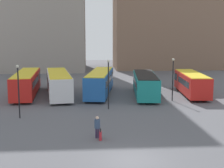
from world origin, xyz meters
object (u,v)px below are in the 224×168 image
(bus_0, at_px, (27,83))
(bus_2, at_px, (100,82))
(traveler, at_px, (97,125))
(suitcase, at_px, (101,136))
(lamp_post_3, at_px, (173,76))
(lamp_post_1, at_px, (108,80))
(bus_3, at_px, (145,84))
(lamp_post_0, at_px, (18,87))
(bus_4, at_px, (191,83))
(bus_1, at_px, (58,83))

(bus_0, bearing_deg, bus_2, -95.56)
(traveler, xyz_separation_m, suitcase, (0.22, -0.47, -0.67))
(suitcase, bearing_deg, lamp_post_3, -29.97)
(lamp_post_1, bearing_deg, bus_3, 53.69)
(bus_3, relative_size, lamp_post_1, 2.19)
(lamp_post_0, bearing_deg, suitcase, -42.75)
(bus_0, bearing_deg, lamp_post_0, -176.56)
(bus_2, bearing_deg, suitcase, -173.36)
(lamp_post_1, bearing_deg, bus_4, 32.74)
(bus_0, distance_m, bus_2, 9.39)
(lamp_post_1, bearing_deg, bus_2, 93.87)
(bus_4, distance_m, suitcase, 20.83)
(bus_3, relative_size, bus_4, 1.09)
(lamp_post_0, bearing_deg, bus_2, 55.37)
(bus_4, relative_size, lamp_post_0, 2.09)
(bus_3, height_order, suitcase, bus_3)
(lamp_post_3, bearing_deg, traveler, -125.44)
(bus_2, distance_m, lamp_post_1, 8.50)
(traveler, xyz_separation_m, lamp_post_0, (-6.99, 6.20, 1.96))
(bus_2, height_order, bus_4, bus_2)
(lamp_post_3, bearing_deg, lamp_post_1, -154.79)
(bus_1, xyz_separation_m, bus_2, (5.30, 0.45, 0.01))
(bus_1, bearing_deg, bus_2, -93.78)
(bus_3, height_order, lamp_post_1, lamp_post_1)
(bus_1, bearing_deg, lamp_post_3, -116.17)
(suitcase, xyz_separation_m, lamp_post_0, (-7.21, 6.66, 2.63))
(bus_1, bearing_deg, traveler, -173.96)
(bus_0, height_order, lamp_post_0, lamp_post_0)
(bus_0, bearing_deg, bus_1, -103.45)
(bus_3, xyz_separation_m, traveler, (-6.48, -16.07, -0.54))
(bus_3, xyz_separation_m, lamp_post_3, (2.62, -3.29, 1.44))
(bus_1, distance_m, traveler, 17.67)
(suitcase, bearing_deg, bus_2, 1.88)
(bus_2, relative_size, bus_4, 1.19)
(traveler, bearing_deg, lamp_post_1, -4.86)
(traveler, bearing_deg, lamp_post_3, -31.59)
(lamp_post_0, bearing_deg, bus_3, 36.25)
(traveler, xyz_separation_m, lamp_post_3, (9.10, 12.79, 1.98))
(bus_0, distance_m, bus_4, 21.11)
(bus_2, distance_m, bus_3, 5.83)
(bus_3, height_order, bus_4, bus_4)
(bus_3, distance_m, suitcase, 17.73)
(bus_2, xyz_separation_m, bus_3, (5.64, -1.46, -0.12))
(bus_3, height_order, lamp_post_3, lamp_post_3)
(bus_2, height_order, lamp_post_1, lamp_post_1)
(bus_1, bearing_deg, bus_3, -103.87)
(traveler, relative_size, lamp_post_3, 0.34)
(bus_3, height_order, traveler, bus_3)
(suitcase, distance_m, lamp_post_0, 10.16)
(lamp_post_1, bearing_deg, suitcase, -97.01)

